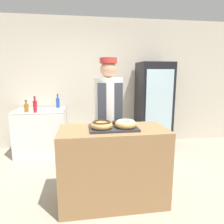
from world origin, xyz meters
TOP-DOWN VIEW (x-y plane):
  - ground_plane at (0.00, 0.00)m, footprint 14.00×14.00m
  - wall_back at (0.00, 2.13)m, footprint 8.00×0.06m
  - display_counter at (0.00, 0.00)m, footprint 1.26×0.59m
  - serving_tray at (0.00, 0.00)m, footprint 0.56×0.37m
  - donut_chocolate_glaze at (-0.14, -0.04)m, footprint 0.25×0.25m
  - donut_light_glaze at (0.14, -0.04)m, footprint 0.25×0.25m
  - brownie_back_left at (-0.06, 0.12)m, footprint 0.08×0.08m
  - brownie_back_right at (0.06, 0.12)m, footprint 0.08×0.08m
  - baker_person at (0.02, 0.61)m, footprint 0.40×0.40m
  - beverage_fridge at (1.12, 1.73)m, footprint 0.66×0.63m
  - chest_freezer at (-1.17, 1.73)m, footprint 0.93×0.67m
  - bottle_red at (-1.24, 1.71)m, footprint 0.08×0.08m
  - bottle_blue at (-0.85, 1.94)m, footprint 0.07×0.07m
  - bottle_red_b at (-1.19, 1.47)m, footprint 0.06×0.06m
  - bottle_amber at (-1.36, 1.53)m, footprint 0.08×0.08m

SIDE VIEW (x-z plane):
  - ground_plane at x=0.00m, z-range 0.00..0.00m
  - chest_freezer at x=-1.17m, z-range 0.00..0.88m
  - display_counter at x=0.00m, z-range 0.00..0.93m
  - beverage_fridge at x=1.12m, z-range 0.00..1.79m
  - baker_person at x=0.02m, z-range 0.05..1.83m
  - serving_tray at x=0.00m, z-range 0.93..0.95m
  - bottle_red_b at x=-1.19m, z-range 0.85..1.05m
  - bottle_amber at x=-1.36m, z-range 0.85..1.07m
  - brownie_back_left at x=-0.06m, z-range 0.95..0.99m
  - brownie_back_right at x=0.06m, z-range 0.95..0.99m
  - bottle_red at x=-1.24m, z-range 0.84..1.11m
  - bottle_blue at x=-0.85m, z-range 0.84..1.12m
  - donut_chocolate_glaze at x=-0.14m, z-range 0.96..1.04m
  - donut_light_glaze at x=0.14m, z-range 0.96..1.04m
  - wall_back at x=0.00m, z-range 0.00..2.70m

